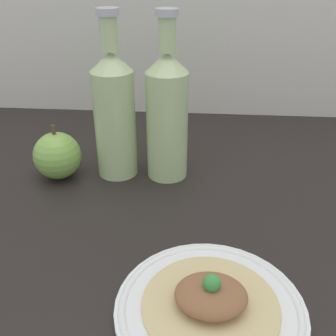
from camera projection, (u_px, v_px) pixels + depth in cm
name	position (u px, v px, depth cm)	size (l,w,h in cm)	color
ground_plane	(178.00, 246.00, 60.56)	(180.00, 110.00, 4.00)	black
plate	(210.00, 309.00, 46.07)	(22.45, 22.45, 1.85)	white
plated_food	(211.00, 299.00, 45.21)	(16.15, 16.15, 4.72)	#D6BC7F
cider_bottle_left	(114.00, 112.00, 70.95)	(7.57, 7.57, 30.02)	#B7D18E
cider_bottle_right	(167.00, 114.00, 70.28)	(7.57, 7.57, 30.02)	#B7D18E
apple	(57.00, 156.00, 73.29)	(8.86, 8.86, 10.55)	#84B74C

